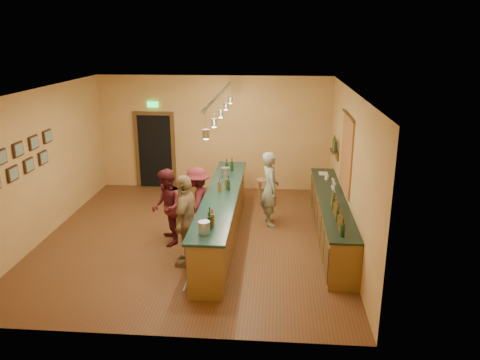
# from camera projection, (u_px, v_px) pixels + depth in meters

# --- Properties ---
(floor) EXTENTS (7.00, 7.00, 0.00)m
(floor) POSITION_uv_depth(u_px,v_px,m) (194.00, 238.00, 10.27)
(floor) COLOR #553218
(floor) RESTS_ON ground
(ceiling) EXTENTS (6.50, 7.00, 0.02)m
(ceiling) POSITION_uv_depth(u_px,v_px,m) (190.00, 90.00, 9.31)
(ceiling) COLOR silver
(ceiling) RESTS_ON wall_back
(wall_back) EXTENTS (6.50, 0.02, 3.20)m
(wall_back) POSITION_uv_depth(u_px,v_px,m) (214.00, 133.00, 13.12)
(wall_back) COLOR #B78644
(wall_back) RESTS_ON floor
(wall_front) EXTENTS (6.50, 0.02, 3.20)m
(wall_front) POSITION_uv_depth(u_px,v_px,m) (148.00, 237.00, 6.46)
(wall_front) COLOR #B78644
(wall_front) RESTS_ON floor
(wall_left) EXTENTS (0.02, 7.00, 3.20)m
(wall_left) POSITION_uv_depth(u_px,v_px,m) (43.00, 164.00, 10.03)
(wall_left) COLOR #B78644
(wall_left) RESTS_ON floor
(wall_right) EXTENTS (0.02, 7.00, 3.20)m
(wall_right) POSITION_uv_depth(u_px,v_px,m) (349.00, 171.00, 9.54)
(wall_right) COLOR #B78644
(wall_right) RESTS_ON floor
(doorway) EXTENTS (1.15, 0.09, 2.48)m
(doorway) POSITION_uv_depth(u_px,v_px,m) (155.00, 149.00, 13.36)
(doorway) COLOR black
(doorway) RESTS_ON wall_back
(tapestry) EXTENTS (0.03, 1.40, 1.60)m
(tapestry) POSITION_uv_depth(u_px,v_px,m) (346.00, 154.00, 9.85)
(tapestry) COLOR maroon
(tapestry) RESTS_ON wall_right
(bottle_shelf) EXTENTS (0.17, 0.55, 0.54)m
(bottle_shelf) POSITION_uv_depth(u_px,v_px,m) (335.00, 146.00, 11.34)
(bottle_shelf) COLOR #492D16
(bottle_shelf) RESTS_ON wall_right
(picture_grid) EXTENTS (0.06, 2.20, 0.70)m
(picture_grid) POSITION_uv_depth(u_px,v_px,m) (24.00, 158.00, 9.21)
(picture_grid) COLOR #382111
(picture_grid) RESTS_ON wall_left
(back_counter) EXTENTS (0.60, 4.55, 1.27)m
(back_counter) POSITION_uv_depth(u_px,v_px,m) (331.00, 218.00, 10.07)
(back_counter) COLOR brown
(back_counter) RESTS_ON floor
(tasting_bar) EXTENTS (0.73, 5.10, 1.38)m
(tasting_bar) POSITION_uv_depth(u_px,v_px,m) (222.00, 213.00, 10.04)
(tasting_bar) COLOR brown
(tasting_bar) RESTS_ON floor
(pendant_track) EXTENTS (0.11, 4.60, 0.50)m
(pendant_track) POSITION_uv_depth(u_px,v_px,m) (221.00, 102.00, 9.33)
(pendant_track) COLOR silver
(pendant_track) RESTS_ON ceiling
(bartender) EXTENTS (0.54, 0.71, 1.74)m
(bartender) POSITION_uv_depth(u_px,v_px,m) (270.00, 189.00, 10.76)
(bartender) COLOR gray
(bartender) RESTS_ON floor
(customer_a) EXTENTS (0.82, 0.93, 1.63)m
(customer_a) POSITION_uv_depth(u_px,v_px,m) (167.00, 207.00, 9.77)
(customer_a) COLOR #59191E
(customer_a) RESTS_ON floor
(customer_b) EXTENTS (0.54, 1.09, 1.80)m
(customer_b) POSITION_uv_depth(u_px,v_px,m) (186.00, 220.00, 8.88)
(customer_b) COLOR #997A51
(customer_b) RESTS_ON floor
(customer_c) EXTENTS (0.67, 1.06, 1.56)m
(customer_c) POSITION_uv_depth(u_px,v_px,m) (197.00, 202.00, 10.17)
(customer_c) COLOR #59191E
(customer_c) RESTS_ON floor
(bar_stool) EXTENTS (0.33, 0.33, 0.69)m
(bar_stool) POSITION_uv_depth(u_px,v_px,m) (262.00, 185.00, 12.09)
(bar_stool) COLOR #8B613F
(bar_stool) RESTS_ON floor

